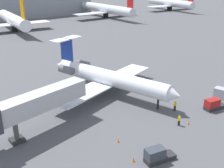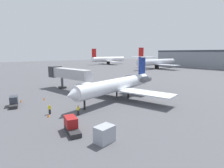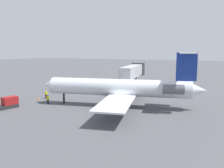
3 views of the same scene
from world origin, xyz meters
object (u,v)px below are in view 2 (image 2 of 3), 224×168
Objects in this scene: baggage_tug_lead at (71,125)px; traffic_cone_far at (44,99)px; jet_bridge at (67,73)px; parked_airliner_west_end at (108,59)px; traffic_cone_near at (21,101)px; ground_crew_marshaller at (50,109)px; parked_airliner_west_mid at (157,62)px; baggage_tug_trailing at (14,102)px; regional_jet at (119,84)px; cargo_container_uld at (105,134)px; ground_crew_loader at (78,110)px; traffic_cone_mid at (48,116)px.

traffic_cone_far is at bearing 171.71° from baggage_tug_lead.
jet_bridge reaches higher than traffic_cone_far.
traffic_cone_near is at bearing -45.56° from parked_airliner_west_end.
jet_bridge is at bearing 155.88° from baggage_tug_lead.
jet_bridge is 3.99× the size of baggage_tug_lead.
parked_airliner_west_mid is (-45.56, 86.75, 3.33)m from ground_crew_marshaller.
baggage_tug_trailing is 6.26m from traffic_cone_far.
baggage_tug_lead reaches higher than traffic_cone_far.
baggage_tug_lead and baggage_tug_trailing have the same top height.
jet_bridge is 115.12m from parked_airliner_west_end.
baggage_tug_trailing is at bearing -59.72° from jet_bridge.
regional_jet is 125.48m from parked_airliner_west_end.
regional_jet reaches higher than baggage_tug_lead.
traffic_cone_near is (-11.34, -1.94, -0.58)m from ground_crew_marshaller.
ground_crew_marshaller is 0.05× the size of parked_airliner_west_end.
ground_crew_marshaller is (0.81, -16.32, -2.47)m from regional_jet.
traffic_cone_far is (-9.21, -13.89, -3.05)m from regional_jet.
jet_bridge is 0.47× the size of parked_airliner_west_mid.
parked_airliner_west_end reaches higher than cargo_container_uld.
parked_airliner_west_end is (-105.48, 86.96, 3.50)m from ground_crew_loader.
regional_jet is 13.69m from ground_crew_loader.
ground_crew_loader is at bearing 45.62° from ground_crew_marshaller.
traffic_cone_mid is (19.45, -12.48, -4.29)m from jet_bridge.
parked_airliner_west_mid is (-34.22, 88.70, 3.91)m from traffic_cone_near.
traffic_cone_far is at bearing -43.76° from parked_airliner_west_end.
baggage_tug_lead is at bearing -36.01° from ground_crew_loader.
ground_crew_marshaller is at bearing -13.60° from traffic_cone_far.
regional_jet is at bearing -57.57° from parked_airliner_west_mid.
ground_crew_loader is 3.07× the size of traffic_cone_near.
regional_jet reaches higher than jet_bridge.
traffic_cone_mid is at bearing -115.97° from ground_crew_loader.
regional_jet is at bearing 14.93° from jet_bridge.
jet_bridge is 18.27m from baggage_tug_trailing.
parked_airliner_west_end is at bearing 140.50° from ground_crew_loader.
parked_airliner_west_end is (-90.66, 92.45, 4.08)m from traffic_cone_near.
jet_bridge is 21.86m from ground_crew_marshaller.
traffic_cone_far is at bearing 177.46° from cargo_container_uld.
cargo_container_uld is 104.08m from parked_airliner_west_mid.
traffic_cone_mid is 0.02× the size of parked_airliner_west_mid.
parked_airliner_west_mid is at bearing -3.80° from parked_airliner_west_end.
traffic_cone_far is (-11.40, 3.19, 0.00)m from traffic_cone_mid.
jet_bridge is (-17.27, -4.61, 1.24)m from regional_jet.
ground_crew_loader is 4.83m from traffic_cone_mid.
ground_crew_marshaller is at bearing -41.58° from parked_airliner_west_end.
traffic_cone_far is 0.02× the size of parked_airliner_west_mid.
jet_bridge is at bearing 159.25° from ground_crew_loader.
parked_airliner_west_end is (-101.19, 74.19, 1.03)m from regional_jet.
traffic_cone_near is (-20.13, -1.63, -0.56)m from baggage_tug_lead.
ground_crew_loader is (3.47, 3.55, 0.00)m from ground_crew_marshaller.
cargo_container_uld reaches higher than ground_crew_loader.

